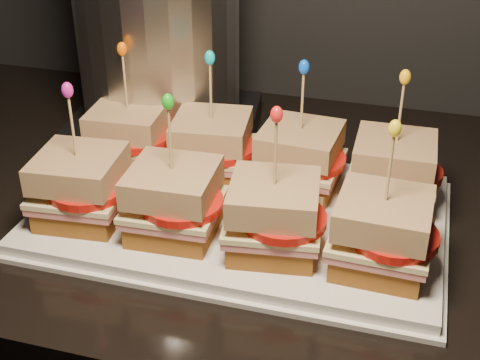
# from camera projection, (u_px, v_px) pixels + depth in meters

# --- Properties ---
(granite_slab) EXTENTS (2.47, 0.63, 0.03)m
(granite_slab) POSITION_uv_depth(u_px,v_px,m) (351.00, 215.00, 0.81)
(granite_slab) COLOR black
(granite_slab) RESTS_ON cabinet
(platter) EXTENTS (0.45, 0.28, 0.02)m
(platter) POSITION_uv_depth(u_px,v_px,m) (240.00, 215.00, 0.77)
(platter) COLOR white
(platter) RESTS_ON granite_slab
(platter_rim) EXTENTS (0.46, 0.29, 0.01)m
(platter_rim) POSITION_uv_depth(u_px,v_px,m) (240.00, 219.00, 0.77)
(platter_rim) COLOR white
(platter_rim) RESTS_ON granite_slab
(sandwich_0_bread_bot) EXTENTS (0.09, 0.09, 0.02)m
(sandwich_0_bread_bot) POSITION_uv_depth(u_px,v_px,m) (132.00, 155.00, 0.85)
(sandwich_0_bread_bot) COLOR #65360F
(sandwich_0_bread_bot) RESTS_ON platter
(sandwich_0_ham) EXTENTS (0.10, 0.10, 0.01)m
(sandwich_0_ham) POSITION_uv_depth(u_px,v_px,m) (131.00, 144.00, 0.84)
(sandwich_0_ham) COLOR #C56264
(sandwich_0_ham) RESTS_ON sandwich_0_bread_bot
(sandwich_0_cheese) EXTENTS (0.10, 0.10, 0.01)m
(sandwich_0_cheese) POSITION_uv_depth(u_px,v_px,m) (130.00, 139.00, 0.84)
(sandwich_0_cheese) COLOR beige
(sandwich_0_cheese) RESTS_ON sandwich_0_ham
(sandwich_0_tomato) EXTENTS (0.09, 0.09, 0.01)m
(sandwich_0_tomato) POSITION_uv_depth(u_px,v_px,m) (137.00, 137.00, 0.83)
(sandwich_0_tomato) COLOR red
(sandwich_0_tomato) RESTS_ON sandwich_0_cheese
(sandwich_0_bread_top) EXTENTS (0.09, 0.09, 0.03)m
(sandwich_0_bread_top) POSITION_uv_depth(u_px,v_px,m) (128.00, 119.00, 0.82)
(sandwich_0_bread_top) COLOR brown
(sandwich_0_bread_top) RESTS_ON sandwich_0_tomato
(sandwich_0_pick) EXTENTS (0.00, 0.00, 0.09)m
(sandwich_0_pick) POSITION_uv_depth(u_px,v_px,m) (125.00, 85.00, 0.80)
(sandwich_0_pick) COLOR tan
(sandwich_0_pick) RESTS_ON sandwich_0_bread_top
(sandwich_0_frill) EXTENTS (0.01, 0.01, 0.02)m
(sandwich_0_frill) POSITION_uv_depth(u_px,v_px,m) (122.00, 49.00, 0.78)
(sandwich_0_frill) COLOR #E85904
(sandwich_0_frill) RESTS_ON sandwich_0_pick
(sandwich_1_bread_bot) EXTENTS (0.10, 0.10, 0.02)m
(sandwich_1_bread_bot) POSITION_uv_depth(u_px,v_px,m) (212.00, 166.00, 0.82)
(sandwich_1_bread_bot) COLOR #65360F
(sandwich_1_bread_bot) RESTS_ON platter
(sandwich_1_ham) EXTENTS (0.11, 0.10, 0.01)m
(sandwich_1_ham) POSITION_uv_depth(u_px,v_px,m) (212.00, 155.00, 0.82)
(sandwich_1_ham) COLOR #C56264
(sandwich_1_ham) RESTS_ON sandwich_1_bread_bot
(sandwich_1_cheese) EXTENTS (0.11, 0.10, 0.01)m
(sandwich_1_cheese) POSITION_uv_depth(u_px,v_px,m) (212.00, 150.00, 0.81)
(sandwich_1_cheese) COLOR beige
(sandwich_1_cheese) RESTS_ON sandwich_1_ham
(sandwich_1_tomato) EXTENTS (0.09, 0.09, 0.01)m
(sandwich_1_tomato) POSITION_uv_depth(u_px,v_px,m) (220.00, 148.00, 0.80)
(sandwich_1_tomato) COLOR red
(sandwich_1_tomato) RESTS_ON sandwich_1_cheese
(sandwich_1_bread_top) EXTENTS (0.10, 0.10, 0.03)m
(sandwich_1_bread_top) POSITION_uv_depth(u_px,v_px,m) (212.00, 130.00, 0.80)
(sandwich_1_bread_top) COLOR brown
(sandwich_1_bread_top) RESTS_ON sandwich_1_tomato
(sandwich_1_pick) EXTENTS (0.00, 0.00, 0.09)m
(sandwich_1_pick) POSITION_uv_depth(u_px,v_px,m) (211.00, 95.00, 0.78)
(sandwich_1_pick) COLOR tan
(sandwich_1_pick) RESTS_ON sandwich_1_bread_top
(sandwich_1_frill) EXTENTS (0.01, 0.01, 0.02)m
(sandwich_1_frill) POSITION_uv_depth(u_px,v_px,m) (210.00, 58.00, 0.75)
(sandwich_1_frill) COLOR #07B8C5
(sandwich_1_frill) RESTS_ON sandwich_1_pick
(sandwich_2_bread_bot) EXTENTS (0.09, 0.09, 0.02)m
(sandwich_2_bread_bot) POSITION_uv_depth(u_px,v_px,m) (298.00, 178.00, 0.80)
(sandwich_2_bread_bot) COLOR #65360F
(sandwich_2_bread_bot) RESTS_ON platter
(sandwich_2_ham) EXTENTS (0.10, 0.10, 0.01)m
(sandwich_2_ham) POSITION_uv_depth(u_px,v_px,m) (299.00, 166.00, 0.79)
(sandwich_2_ham) COLOR #C56264
(sandwich_2_ham) RESTS_ON sandwich_2_bread_bot
(sandwich_2_cheese) EXTENTS (0.10, 0.10, 0.01)m
(sandwich_2_cheese) POSITION_uv_depth(u_px,v_px,m) (299.00, 161.00, 0.79)
(sandwich_2_cheese) COLOR beige
(sandwich_2_cheese) RESTS_ON sandwich_2_ham
(sandwich_2_tomato) EXTENTS (0.09, 0.09, 0.01)m
(sandwich_2_tomato) POSITION_uv_depth(u_px,v_px,m) (309.00, 159.00, 0.78)
(sandwich_2_tomato) COLOR red
(sandwich_2_tomato) RESTS_ON sandwich_2_cheese
(sandwich_2_bread_top) EXTENTS (0.09, 0.09, 0.03)m
(sandwich_2_bread_top) POSITION_uv_depth(u_px,v_px,m) (300.00, 141.00, 0.77)
(sandwich_2_bread_top) COLOR brown
(sandwich_2_bread_top) RESTS_ON sandwich_2_tomato
(sandwich_2_pick) EXTENTS (0.00, 0.00, 0.09)m
(sandwich_2_pick) POSITION_uv_depth(u_px,v_px,m) (302.00, 105.00, 0.75)
(sandwich_2_pick) COLOR tan
(sandwich_2_pick) RESTS_ON sandwich_2_bread_top
(sandwich_2_frill) EXTENTS (0.01, 0.01, 0.02)m
(sandwich_2_frill) POSITION_uv_depth(u_px,v_px,m) (304.00, 67.00, 0.73)
(sandwich_2_frill) COLOR blue
(sandwich_2_frill) RESTS_ON sandwich_2_pick
(sandwich_3_bread_bot) EXTENTS (0.09, 0.09, 0.02)m
(sandwich_3_bread_bot) POSITION_uv_depth(u_px,v_px,m) (390.00, 191.00, 0.77)
(sandwich_3_bread_bot) COLOR #65360F
(sandwich_3_bread_bot) RESTS_ON platter
(sandwich_3_ham) EXTENTS (0.10, 0.09, 0.01)m
(sandwich_3_ham) POSITION_uv_depth(u_px,v_px,m) (392.00, 179.00, 0.76)
(sandwich_3_ham) COLOR #C56264
(sandwich_3_ham) RESTS_ON sandwich_3_bread_bot
(sandwich_3_cheese) EXTENTS (0.10, 0.09, 0.01)m
(sandwich_3_cheese) POSITION_uv_depth(u_px,v_px,m) (392.00, 174.00, 0.76)
(sandwich_3_cheese) COLOR beige
(sandwich_3_cheese) RESTS_ON sandwich_3_ham
(sandwich_3_tomato) EXTENTS (0.09, 0.09, 0.01)m
(sandwich_3_tomato) POSITION_uv_depth(u_px,v_px,m) (403.00, 172.00, 0.75)
(sandwich_3_tomato) COLOR red
(sandwich_3_tomato) RESTS_ON sandwich_3_cheese
(sandwich_3_bread_top) EXTENTS (0.09, 0.09, 0.03)m
(sandwich_3_bread_top) POSITION_uv_depth(u_px,v_px,m) (395.00, 153.00, 0.75)
(sandwich_3_bread_top) COLOR brown
(sandwich_3_bread_top) RESTS_ON sandwich_3_tomato
(sandwich_3_pick) EXTENTS (0.00, 0.00, 0.09)m
(sandwich_3_pick) POSITION_uv_depth(u_px,v_px,m) (400.00, 116.00, 0.72)
(sandwich_3_pick) COLOR tan
(sandwich_3_pick) RESTS_ON sandwich_3_bread_top
(sandwich_3_frill) EXTENTS (0.01, 0.01, 0.02)m
(sandwich_3_frill) POSITION_uv_depth(u_px,v_px,m) (405.00, 77.00, 0.70)
(sandwich_3_frill) COLOR #F5AF0E
(sandwich_3_frill) RESTS_ON sandwich_3_pick
(sandwich_4_bread_bot) EXTENTS (0.09, 0.09, 0.02)m
(sandwich_4_bread_bot) POSITION_uv_depth(u_px,v_px,m) (84.00, 208.00, 0.74)
(sandwich_4_bread_bot) COLOR #65360F
(sandwich_4_bread_bot) RESTS_ON platter
(sandwich_4_ham) EXTENTS (0.10, 0.10, 0.01)m
(sandwich_4_ham) POSITION_uv_depth(u_px,v_px,m) (82.00, 195.00, 0.73)
(sandwich_4_ham) COLOR #C56264
(sandwich_4_ham) RESTS_ON sandwich_4_bread_bot
(sandwich_4_cheese) EXTENTS (0.10, 0.10, 0.01)m
(sandwich_4_cheese) POSITION_uv_depth(u_px,v_px,m) (81.00, 190.00, 0.73)
(sandwich_4_cheese) COLOR beige
(sandwich_4_cheese) RESTS_ON sandwich_4_ham
(sandwich_4_tomato) EXTENTS (0.09, 0.09, 0.01)m
(sandwich_4_tomato) POSITION_uv_depth(u_px,v_px,m) (88.00, 188.00, 0.72)
(sandwich_4_tomato) COLOR red
(sandwich_4_tomato) RESTS_ON sandwich_4_cheese
(sandwich_4_bread_top) EXTENTS (0.10, 0.10, 0.03)m
(sandwich_4_bread_top) POSITION_uv_depth(u_px,v_px,m) (78.00, 168.00, 0.72)
(sandwich_4_bread_top) COLOR brown
(sandwich_4_bread_top) RESTS_ON sandwich_4_tomato
(sandwich_4_pick) EXTENTS (0.00, 0.00, 0.09)m
(sandwich_4_pick) POSITION_uv_depth(u_px,v_px,m) (73.00, 130.00, 0.69)
(sandwich_4_pick) COLOR tan
(sandwich_4_pick) RESTS_ON sandwich_4_bread_top
(sandwich_4_frill) EXTENTS (0.01, 0.01, 0.02)m
(sandwich_4_frill) POSITION_uv_depth(u_px,v_px,m) (67.00, 90.00, 0.67)
(sandwich_4_frill) COLOR #C41A90
(sandwich_4_frill) RESTS_ON sandwich_4_pick
(sandwich_5_bread_bot) EXTENTS (0.09, 0.09, 0.02)m
(sandwich_5_bread_bot) POSITION_uv_depth(u_px,v_px,m) (175.00, 222.00, 0.72)
(sandwich_5_bread_bot) COLOR #65360F
(sandwich_5_bread_bot) RESTS_ON platter
(sandwich_5_ham) EXTENTS (0.10, 0.10, 0.01)m
(sandwich_5_ham) POSITION_uv_depth(u_px,v_px,m) (174.00, 210.00, 0.71)
(sandwich_5_ham) COLOR #C56264
(sandwich_5_ham) RESTS_ON sandwich_5_bread_bot
(sandwich_5_cheese) EXTENTS (0.10, 0.10, 0.01)m
(sandwich_5_cheese) POSITION_uv_depth(u_px,v_px,m) (174.00, 204.00, 0.70)
(sandwich_5_cheese) COLOR beige
(sandwich_5_cheese) RESTS_ON sandwich_5_ham
(sandwich_5_tomato) EXTENTS (0.09, 0.09, 0.01)m
(sandwich_5_tomato) POSITION_uv_depth(u_px,v_px,m) (182.00, 203.00, 0.69)
(sandwich_5_tomato) COLOR red
(sandwich_5_tomato) RESTS_ON sandwich_5_cheese
(sandwich_5_bread_top) EXTENTS (0.09, 0.09, 0.03)m
(sandwich_5_bread_top) POSITION_uv_depth(u_px,v_px,m) (173.00, 182.00, 0.69)
(sandwich_5_bread_top) COLOR brown
(sandwich_5_bread_top) RESTS_ON sandwich_5_tomato
(sandwich_5_pick) EXTENTS (0.00, 0.00, 0.09)m
(sandwich_5_pick) POSITION_uv_depth(u_px,v_px,m) (170.00, 143.00, 0.67)
(sandwich_5_pick) COLOR tan
(sandwich_5_pick) RESTS_ON sandwich_5_bread_top
(sandwich_5_frill) EXTENTS (0.01, 0.01, 0.02)m
(sandwich_5_frill) POSITION_uv_depth(u_px,v_px,m) (168.00, 102.00, 0.65)
(sandwich_5_frill) COLOR #1CAC17
(sandwich_5_frill) RESTS_ON sandwich_5_pick
(sandwich_6_bread_bot) EXTENTS (0.10, 0.10, 0.02)m
(sandwich_6_bread_bot) POSITION_uv_depth(u_px,v_px,m) (273.00, 238.00, 0.69)
(sandwich_6_bread_bot) COLOR #65360F
(sandwich_6_bread_bot) RESTS_ON platter
(sandwich_6_ham) EXTENTS (0.11, 0.10, 0.01)m
(sandwich_6_ham) POSITION_uv_depth(u_px,v_px,m) (273.00, 225.00, 0.68)
(sandwich_6_ham) COLOR #C56264
(sandwich_6_ham) RESTS_ON sandwich_6_bread_bot
(sandwich_6_cheese) EXTENTS (0.11, 0.11, 0.01)m
(sandwich_6_cheese) POSITION_uv_depth(u_px,v_px,m) (274.00, 220.00, 0.68)
(sandwich_6_cheese) COLOR beige
(sandwich_6_cheese) RESTS_ON sandwich_6_ham
(sandwich_6_tomato) EXTENTS (0.09, 0.09, 0.01)m
(sandwich_6_tomato) POSITION_uv_depth(u_px,v_px,m) (284.00, 218.00, 0.67)
(sandwich_6_tomato) COLOR red
(sandwich_6_tomato) RESTS_ON sandwich_6_cheese
(sandwich_6_bread_top) EXTENTS (0.10, 0.10, 0.03)m
(sandwich_6_bread_top) POSITION_uv_depth(u_px,v_px,m) (274.00, 197.00, 0.66)
(sandwich_6_bread_top) COLOR brown
(sandwich_6_bread_top) RESTS_ON sandwich_6_tomato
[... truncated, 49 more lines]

